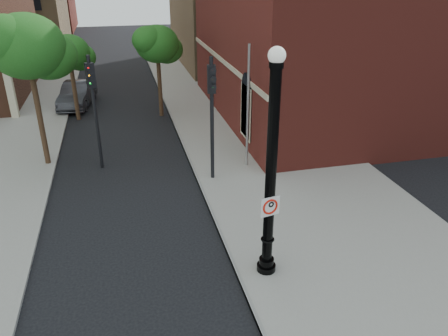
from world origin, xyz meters
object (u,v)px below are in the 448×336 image
object	(u,v)px
traffic_signal_left	(93,95)
lamppost	(270,181)
parked_car	(77,94)
traffic_signal_right	(212,100)
no_parking_sign	(270,206)

from	to	relation	value
traffic_signal_left	lamppost	bearing A→B (deg)	-84.94
parked_car	traffic_signal_left	world-z (taller)	traffic_signal_left
lamppost	traffic_signal_right	size ratio (longest dim) A/B	1.27
no_parking_sign	traffic_signal_left	bearing A→B (deg)	106.63
no_parking_sign	parked_car	bearing A→B (deg)	96.98
lamppost	traffic_signal_left	world-z (taller)	lamppost
lamppost	no_parking_sign	world-z (taller)	lamppost
no_parking_sign	traffic_signal_left	size ratio (longest dim) A/B	0.12
no_parking_sign	parked_car	size ratio (longest dim) A/B	0.12
lamppost	traffic_signal_right	distance (m)	6.50
lamppost	traffic_signal_left	distance (m)	10.15
parked_car	traffic_signal_right	bearing A→B (deg)	-54.39
traffic_signal_left	no_parking_sign	bearing A→B (deg)	-85.55
lamppost	parked_car	distance (m)	20.28
lamppost	no_parking_sign	bearing A→B (deg)	-100.80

